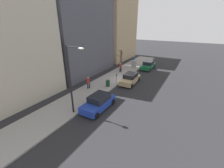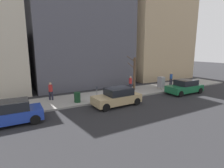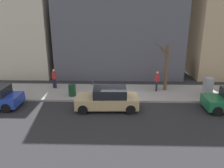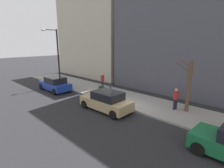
# 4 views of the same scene
# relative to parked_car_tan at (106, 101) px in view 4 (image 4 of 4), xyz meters

# --- Properties ---
(ground_plane) EXTENTS (120.00, 120.00, 0.00)m
(ground_plane) POSITION_rel_parked_car_tan_xyz_m (1.21, -0.60, -0.74)
(ground_plane) COLOR #232326
(sidewalk) EXTENTS (4.00, 36.00, 0.15)m
(sidewalk) POSITION_rel_parked_car_tan_xyz_m (3.21, -0.60, -0.66)
(sidewalk) COLOR gray
(sidewalk) RESTS_ON ground
(parked_car_tan) EXTENTS (2.04, 4.26, 1.52)m
(parked_car_tan) POSITION_rel_parked_car_tan_xyz_m (0.00, 0.00, 0.00)
(parked_car_tan) COLOR tan
(parked_car_tan) RESTS_ON ground
(parked_car_blue) EXTENTS (1.94, 4.21, 1.52)m
(parked_car_blue) POSITION_rel_parked_car_tan_xyz_m (0.06, 8.17, 0.00)
(parked_car_blue) COLOR #1E389E
(parked_car_blue) RESTS_ON ground
(parking_meter) EXTENTS (0.14, 0.10, 1.35)m
(parking_meter) POSITION_rel_parked_car_tan_xyz_m (1.66, 1.18, 0.24)
(parking_meter) COLOR slate
(parking_meter) RESTS_ON sidewalk
(streetlamp) EXTENTS (1.97, 0.32, 6.50)m
(streetlamp) POSITION_rel_parked_car_tan_xyz_m (1.49, 10.13, 3.28)
(streetlamp) COLOR black
(streetlamp) RESTS_ON sidewalk
(bare_tree) EXTENTS (1.92, 1.20, 3.94)m
(bare_tree) POSITION_rel_parked_car_tan_xyz_m (3.82, -4.64, 1.39)
(bare_tree) COLOR brown
(bare_tree) RESTS_ON sidewalk
(trash_bin) EXTENTS (0.56, 0.56, 0.90)m
(trash_bin) POSITION_rel_parked_car_tan_xyz_m (2.11, 2.88, -0.14)
(trash_bin) COLOR #14381E
(trash_bin) RESTS_ON sidewalk
(pedestrian_midblock) EXTENTS (0.40, 0.36, 1.66)m
(pedestrian_midblock) POSITION_rel_parked_car_tan_xyz_m (3.52, -3.90, 0.35)
(pedestrian_midblock) COLOR #1E1E2D
(pedestrian_midblock) RESTS_ON sidewalk
(pedestrian_far_corner) EXTENTS (0.36, 0.36, 1.66)m
(pedestrian_far_corner) POSITION_rel_parked_car_tan_xyz_m (3.99, 4.78, 0.35)
(pedestrian_far_corner) COLOR #1E1E2D
(pedestrian_far_corner) RESTS_ON sidewalk
(office_block_center) EXTENTS (12.65, 12.65, 18.88)m
(office_block_center) POSITION_rel_parked_car_tan_xyz_m (13.03, -0.76, 8.71)
(office_block_center) COLOR #4C4C56
(office_block_center) RESTS_ON ground
(office_tower_right) EXTENTS (12.58, 12.58, 14.18)m
(office_tower_right) POSITION_rel_parked_car_tan_xyz_m (13.00, 12.44, 6.35)
(office_tower_right) COLOR #BCB29E
(office_tower_right) RESTS_ON ground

